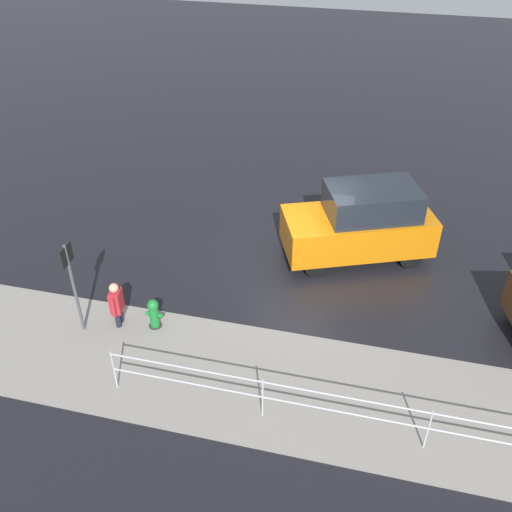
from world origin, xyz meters
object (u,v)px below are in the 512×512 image
fire_hydrant (154,314)px  sign_post (71,277)px  moving_hatchback (361,223)px  pedestrian (116,302)px

fire_hydrant → sign_post: 2.03m
fire_hydrant → sign_post: size_ratio=0.33×
fire_hydrant → sign_post: (1.57, 0.50, 1.18)m
moving_hatchback → pedestrian: (5.15, 4.17, -0.34)m
fire_hydrant → pedestrian: size_ratio=0.66×
fire_hydrant → pedestrian: 0.89m
fire_hydrant → moving_hatchback: bearing=-136.8°
moving_hatchback → sign_post: 7.46m
moving_hatchback → pedestrian: size_ratio=3.49×
moving_hatchback → fire_hydrant: bearing=43.2°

